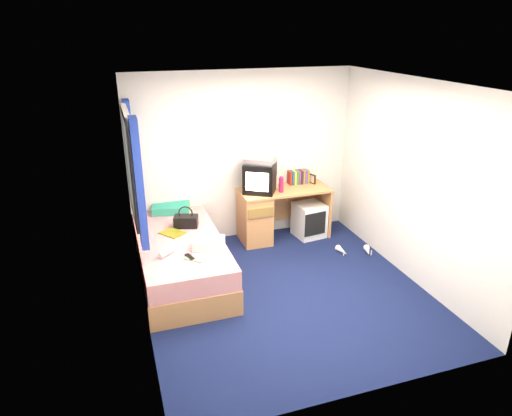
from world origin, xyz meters
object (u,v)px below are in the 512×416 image
object	(u,v)px
colour_swatch_fan	(194,260)
aerosol_can	(275,182)
crt_tv	(260,178)
remote_control	(190,257)
white_heels	(355,251)
handbag	(186,221)
pillow	(171,208)
magazine	(172,233)
vcr	(260,160)
towel	(209,243)
desk	(266,213)
picture_frame	(313,179)
storage_cube	(309,220)
bed	(181,259)
pink_water_bottle	(281,185)
water_bottle	(166,253)

from	to	relation	value
colour_swatch_fan	aerosol_can	bearing A→B (deg)	43.53
crt_tv	remote_control	size ratio (longest dim) A/B	3.48
remote_control	white_heels	distance (m)	2.44
crt_tv	handbag	world-z (taller)	crt_tv
pillow	magazine	world-z (taller)	pillow
vcr	remote_control	distance (m)	1.89
remote_control	white_heels	world-z (taller)	remote_control
aerosol_can	magazine	distance (m)	1.73
towel	desk	bearing A→B (deg)	45.06
picture_frame	remote_control	world-z (taller)	picture_frame
crt_tv	handbag	xyz separation A→B (m)	(-1.13, -0.41, -0.34)
storage_cube	remote_control	distance (m)	2.32
crt_tv	aerosol_can	xyz separation A→B (m)	(0.26, 0.07, -0.11)
bed	desk	world-z (taller)	desk
picture_frame	pink_water_bottle	size ratio (longest dim) A/B	0.68
vcr	pink_water_bottle	bearing A→B (deg)	13.00
colour_swatch_fan	remote_control	distance (m)	0.08
handbag	white_heels	size ratio (longest dim) A/B	0.70
pillow	towel	xyz separation A→B (m)	(0.25, -1.23, 0.00)
handbag	towel	distance (m)	0.69
aerosol_can	pillow	bearing A→B (deg)	176.91
storage_cube	picture_frame	xyz separation A→B (m)	(0.11, 0.19, 0.57)
handbag	colour_swatch_fan	bearing A→B (deg)	-76.92
desk	remote_control	distance (m)	1.84
vcr	water_bottle	distance (m)	1.96
handbag	remote_control	bearing A→B (deg)	-79.46
handbag	magazine	bearing A→B (deg)	-125.41
towel	magazine	size ratio (longest dim) A/B	1.20
storage_cube	pink_water_bottle	bearing A→B (deg)	174.04
pink_water_bottle	towel	distance (m)	1.62
vcr	picture_frame	size ratio (longest dim) A/B	2.90
picture_frame	towel	world-z (taller)	picture_frame
desk	storage_cube	distance (m)	0.67
pillow	picture_frame	distance (m)	2.11
towel	white_heels	size ratio (longest dim) A/B	0.71
storage_cube	crt_tv	distance (m)	1.03
bed	aerosol_can	bearing A→B (deg)	27.94
desk	storage_cube	world-z (taller)	desk
picture_frame	colour_swatch_fan	distance (m)	2.52
pillow	aerosol_can	size ratio (longest dim) A/B	2.50
pillow	magazine	distance (m)	0.72
handbag	towel	bearing A→B (deg)	-59.65
storage_cube	handbag	size ratio (longest dim) A/B	1.50
towel	bed	bearing A→B (deg)	129.68
desk	aerosol_can	bearing A→B (deg)	23.51
magazine	colour_swatch_fan	size ratio (longest dim) A/B	1.27
water_bottle	vcr	bearing A→B (deg)	37.08
towel	magazine	world-z (taller)	towel
handbag	remote_control	distance (m)	0.86
pink_water_bottle	aerosol_can	size ratio (longest dim) A/B	1.03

